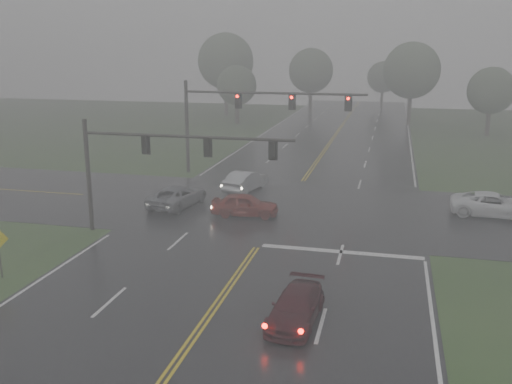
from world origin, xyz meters
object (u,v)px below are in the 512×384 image
(sedan_maroon, at_px, (296,322))
(pickup_white, at_px, (493,216))
(car_grey, at_px, (178,206))
(signal_gantry_near, at_px, (148,156))
(signal_gantry_far, at_px, (241,109))
(sedan_red, at_px, (245,216))
(sedan_silver, at_px, (246,191))

(sedan_maroon, xyz_separation_m, pickup_white, (9.86, 17.21, 0.00))
(sedan_maroon, bearing_deg, car_grey, 129.86)
(signal_gantry_near, bearing_deg, pickup_white, 23.34)
(signal_gantry_near, bearing_deg, signal_gantry_far, 86.66)
(pickup_white, relative_size, signal_gantry_far, 0.35)
(sedan_maroon, distance_m, sedan_red, 14.63)
(sedan_red, relative_size, pickup_white, 0.80)
(car_grey, height_order, signal_gantry_far, signal_gantry_far)
(pickup_white, bearing_deg, car_grey, 101.05)
(sedan_red, xyz_separation_m, signal_gantry_far, (-3.36, 11.58, 5.51))
(sedan_red, relative_size, car_grey, 0.84)
(sedan_silver, height_order, signal_gantry_far, signal_gantry_far)
(sedan_silver, height_order, signal_gantry_near, signal_gantry_near)
(signal_gantry_near, xyz_separation_m, signal_gantry_far, (0.96, 16.43, 0.90))
(sedan_red, relative_size, signal_gantry_far, 0.28)
(sedan_maroon, height_order, signal_gantry_far, signal_gantry_far)
(sedan_silver, bearing_deg, pickup_white, -175.02)
(car_grey, relative_size, signal_gantry_near, 0.42)
(sedan_red, relative_size, sedan_silver, 0.94)
(car_grey, relative_size, pickup_white, 0.95)
(car_grey, bearing_deg, signal_gantry_near, 106.53)
(sedan_silver, xyz_separation_m, signal_gantry_near, (-2.71, -11.20, 4.62))
(pickup_white, height_order, signal_gantry_near, signal_gantry_near)
(pickup_white, bearing_deg, signal_gantry_far, 71.04)
(signal_gantry_far, bearing_deg, sedan_silver, -71.45)
(sedan_silver, distance_m, pickup_white, 17.26)
(signal_gantry_near, bearing_deg, car_grey, 96.50)
(sedan_maroon, bearing_deg, sedan_silver, 113.85)
(sedan_red, bearing_deg, sedan_maroon, -163.60)
(sedan_silver, bearing_deg, car_grey, 71.13)
(car_grey, bearing_deg, signal_gantry_far, -88.82)
(sedan_maroon, distance_m, pickup_white, 19.83)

